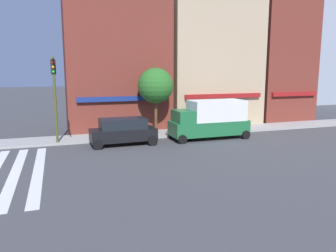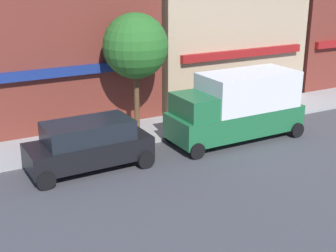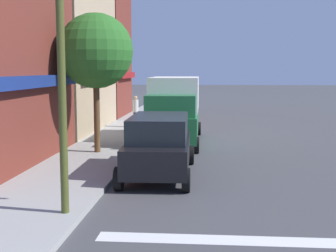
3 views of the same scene
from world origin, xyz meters
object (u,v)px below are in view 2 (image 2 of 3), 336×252
Objects in this scene: box_truck_green at (238,106)px; pedestrian_white_shirt at (277,92)px; suv_black at (89,144)px; street_tree at (136,46)px.

pedestrian_white_shirt is at bearing 28.74° from box_truck_green.
suv_black is at bearing -33.42° from pedestrian_white_shirt.
pedestrian_white_shirt is (4.47, 2.50, -0.51)m from box_truck_green.
suv_black is at bearing 179.55° from box_truck_green.
box_truck_green is 5.15m from pedestrian_white_shirt.
box_truck_green reaches higher than suv_black.
pedestrian_white_shirt is 8.66m from street_tree.
box_truck_green is at bearing -1.17° from suv_black.
suv_black is 2.68× the size of pedestrian_white_shirt.
box_truck_green is 1.15× the size of street_tree.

